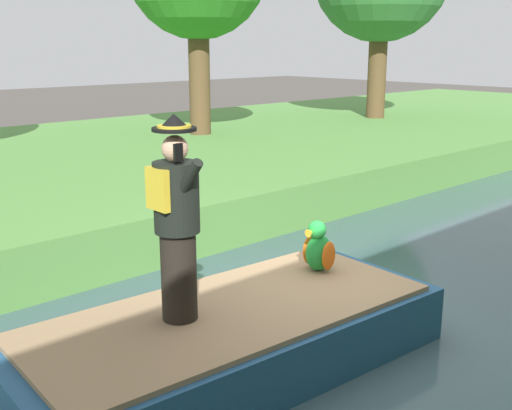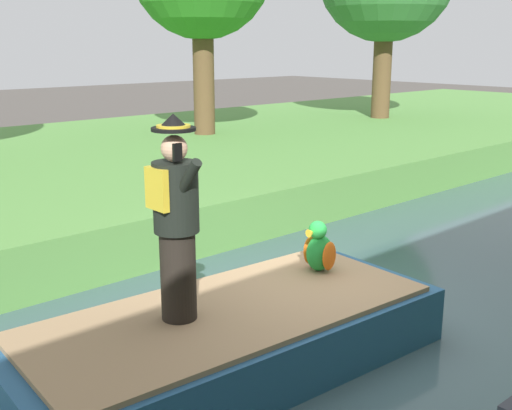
{
  "view_description": "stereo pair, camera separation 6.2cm",
  "coord_description": "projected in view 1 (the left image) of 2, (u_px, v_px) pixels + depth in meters",
  "views": [
    {
      "loc": [
        4.2,
        -4.92,
        3.13
      ],
      "look_at": [
        -0.14,
        -0.91,
        1.61
      ],
      "focal_mm": 44.21,
      "sensor_mm": 36.0,
      "label": 1
    },
    {
      "loc": [
        4.24,
        -4.87,
        3.13
      ],
      "look_at": [
        -0.14,
        -0.91,
        1.61
      ],
      "focal_mm": 44.21,
      "sensor_mm": 36.0,
      "label": 2
    }
  ],
  "objects": [
    {
      "name": "ground_plane",
      "position": [
        325.0,
        333.0,
        7.0
      ],
      "size": [
        80.0,
        80.0,
        0.0
      ],
      "primitive_type": "plane",
      "color": "#4C4742"
    },
    {
      "name": "canal_water",
      "position": [
        325.0,
        329.0,
        6.99
      ],
      "size": [
        5.41,
        48.0,
        0.1
      ],
      "primitive_type": "cube",
      "color": "#3D565B",
      "rests_on": "ground"
    },
    {
      "name": "grass_bank_near",
      "position": [
        21.0,
        182.0,
        12.65
      ],
      "size": [
        10.77,
        48.0,
        0.86
      ],
      "primitive_type": "cube",
      "color": "#568E42",
      "rests_on": "ground"
    },
    {
      "name": "boat",
      "position": [
        231.0,
        338.0,
        6.0
      ],
      "size": [
        2.08,
        4.31,
        0.61
      ],
      "color": "#23517A",
      "rests_on": "canal_water"
    },
    {
      "name": "person_pirate",
      "position": [
        177.0,
        220.0,
        5.48
      ],
      "size": [
        0.61,
        0.42,
        1.85
      ],
      "rotation": [
        0.0,
        0.0,
        -0.16
      ],
      "color": "black",
      "rests_on": "boat"
    },
    {
      "name": "parrot_plush",
      "position": [
        319.0,
        249.0,
        6.86
      ],
      "size": [
        0.36,
        0.34,
        0.57
      ],
      "color": "green",
      "rests_on": "boat"
    }
  ]
}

